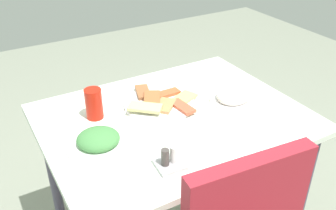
{
  "coord_description": "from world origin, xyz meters",
  "views": [
    {
      "loc": [
        0.64,
        1.06,
        1.52
      ],
      "look_at": [
        0.0,
        -0.04,
        0.77
      ],
      "focal_mm": 40.0,
      "sensor_mm": 36.0,
      "label": 1
    }
  ],
  "objects": [
    {
      "name": "dining_table",
      "position": [
        0.0,
        0.0,
        0.64
      ],
      "size": [
        1.01,
        0.78,
        0.74
      ],
      "color": "white",
      "rests_on": "ground_plane"
    },
    {
      "name": "pide_platter",
      "position": [
        0.01,
        -0.1,
        0.75
      ],
      "size": [
        0.32,
        0.31,
        0.04
      ],
      "color": "white",
      "rests_on": "dining_table"
    },
    {
      "name": "salad_plate_greens",
      "position": [
        -0.28,
        0.02,
        0.76
      ],
      "size": [
        0.2,
        0.2,
        0.06
      ],
      "color": "white",
      "rests_on": "dining_table"
    },
    {
      "name": "salad_plate_rice",
      "position": [
        0.32,
        0.03,
        0.76
      ],
      "size": [
        0.23,
        0.23,
        0.06
      ],
      "color": "white",
      "rests_on": "dining_table"
    },
    {
      "name": "soda_can",
      "position": [
        0.27,
        -0.15,
        0.8
      ],
      "size": [
        0.09,
        0.09,
        0.12
      ],
      "primitive_type": "cylinder",
      "rotation": [
        0.0,
        0.0,
        5.83
      ],
      "color": "red",
      "rests_on": "dining_table"
    },
    {
      "name": "paper_napkin",
      "position": [
        0.4,
        0.3,
        0.74
      ],
      "size": [
        0.19,
        0.19,
        0.0
      ],
      "primitive_type": "cube",
      "rotation": [
        0.0,
        0.0,
        0.31
      ],
      "color": "white",
      "rests_on": "dining_table"
    },
    {
      "name": "fork",
      "position": [
        0.4,
        0.28,
        0.74
      ],
      "size": [
        0.16,
        0.08,
        0.0
      ],
      "primitive_type": "cube",
      "rotation": [
        0.0,
        0.0,
        0.4
      ],
      "color": "silver",
      "rests_on": "paper_napkin"
    },
    {
      "name": "spoon",
      "position": [
        0.4,
        0.31,
        0.74
      ],
      "size": [
        0.18,
        0.09,
        0.0
      ],
      "primitive_type": "cube",
      "rotation": [
        0.0,
        0.0,
        0.43
      ],
      "color": "silver",
      "rests_on": "paper_napkin"
    },
    {
      "name": "condiment_caddy",
      "position": [
        0.17,
        0.25,
        0.76
      ],
      "size": [
        0.1,
        0.1,
        0.07
      ],
      "color": "#B2B2B7",
      "rests_on": "dining_table"
    }
  ]
}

